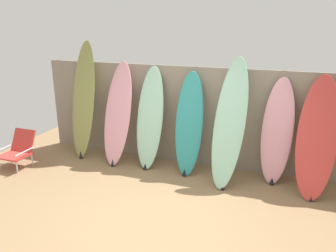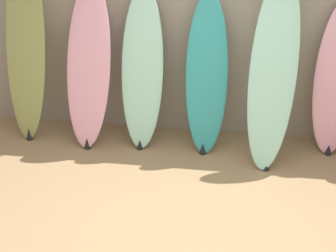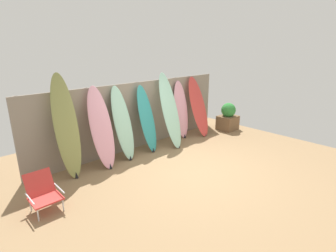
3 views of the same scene
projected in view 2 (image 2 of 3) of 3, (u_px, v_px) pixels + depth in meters
ground at (190, 230)px, 4.18m from camera, size 7.68×7.68×0.00m
fence_back at (209, 62)px, 5.56m from camera, size 6.08×0.11×1.80m
surfboard_olive_0 at (26, 47)px, 5.43m from camera, size 0.53×0.57×2.21m
surfboard_pink_1 at (89, 66)px, 5.35m from camera, size 0.55×0.68×1.87m
surfboard_seafoam_2 at (142, 70)px, 5.33m from camera, size 0.51×0.63×1.81m
surfboard_teal_3 at (207, 76)px, 5.23m from camera, size 0.52×0.60×1.76m
surfboard_seafoam_4 at (273, 72)px, 4.95m from camera, size 0.59×0.88×2.03m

